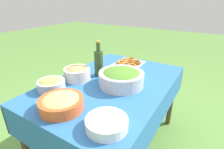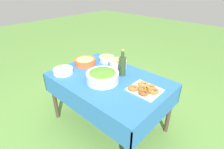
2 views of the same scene
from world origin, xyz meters
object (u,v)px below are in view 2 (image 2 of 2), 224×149
object	(u,v)px
plate_stack	(63,71)
olive_oil_bottle	(122,65)
fruit_bowl	(107,58)
donut_platter	(144,89)
bread_bowl	(118,63)
pasta_bowl	(85,61)
salad_bowl	(102,76)

from	to	relation	value
plate_stack	olive_oil_bottle	bearing A→B (deg)	38.96
olive_oil_bottle	fruit_bowl	size ratio (longest dim) A/B	1.52
donut_platter	olive_oil_bottle	size ratio (longest dim) A/B	1.00
bread_bowl	olive_oil_bottle	bearing A→B (deg)	-33.68
pasta_bowl	fruit_bowl	world-z (taller)	pasta_bowl
bread_bowl	fruit_bowl	bearing A→B (deg)	169.14
olive_oil_bottle	bread_bowl	bearing A→B (deg)	146.32
pasta_bowl	plate_stack	world-z (taller)	pasta_bowl
salad_bowl	fruit_bowl	distance (m)	0.54
fruit_bowl	bread_bowl	bearing A→B (deg)	-10.86
pasta_bowl	plate_stack	bearing A→B (deg)	-89.78
pasta_bowl	fruit_bowl	distance (m)	0.30
donut_platter	bread_bowl	bearing A→B (deg)	158.30
donut_platter	fruit_bowl	size ratio (longest dim) A/B	1.52
plate_stack	fruit_bowl	world-z (taller)	fruit_bowl
salad_bowl	olive_oil_bottle	distance (m)	0.28
pasta_bowl	bread_bowl	xyz separation A→B (m)	(0.38, 0.21, 0.02)
salad_bowl	donut_platter	bearing A→B (deg)	19.23
olive_oil_bottle	donut_platter	bearing A→B (deg)	-15.71
salad_bowl	bread_bowl	distance (m)	0.38
plate_stack	fruit_bowl	size ratio (longest dim) A/B	1.12
salad_bowl	donut_platter	distance (m)	0.47
salad_bowl	fruit_bowl	world-z (taller)	salad_bowl
salad_bowl	plate_stack	distance (m)	0.52
olive_oil_bottle	bread_bowl	world-z (taller)	olive_oil_bottle
salad_bowl	pasta_bowl	world-z (taller)	salad_bowl
donut_platter	olive_oil_bottle	xyz separation A→B (m)	(-0.38, 0.11, 0.10)
olive_oil_bottle	salad_bowl	bearing A→B (deg)	-104.16
olive_oil_bottle	fruit_bowl	bearing A→B (deg)	158.95
plate_stack	bread_bowl	xyz separation A→B (m)	(0.38, 0.55, 0.03)
olive_oil_bottle	fruit_bowl	distance (m)	0.44
pasta_bowl	donut_platter	bearing A→B (deg)	-0.18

